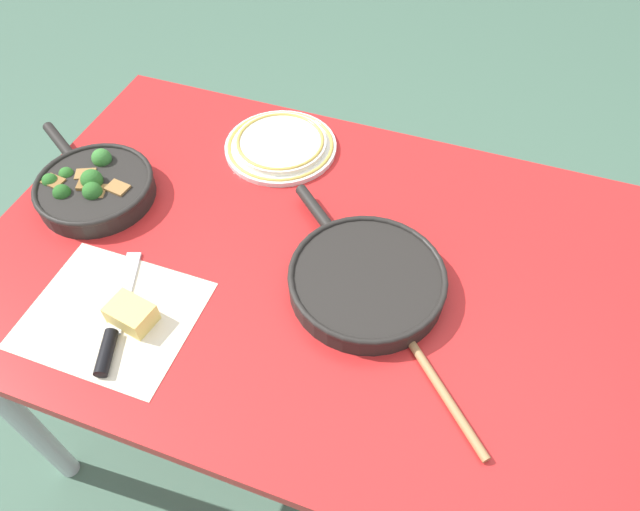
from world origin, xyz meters
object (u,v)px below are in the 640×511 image
skillet_eggs (366,280)px  grater_knife (114,328)px  skillet_broccoli (93,187)px  cheese_block (131,314)px  wooden_spoon (414,346)px  dinner_plate_stack (281,144)px

skillet_eggs → grater_knife: 0.46m
skillet_broccoli → cheese_block: (-0.24, 0.25, -0.01)m
skillet_eggs → wooden_spoon: 0.15m
skillet_eggs → cheese_block: size_ratio=4.04×
skillet_eggs → grater_knife: skillet_eggs is taller
grater_knife → cheese_block: (-0.02, -0.03, 0.01)m
cheese_block → dinner_plate_stack: (-0.07, -0.53, -0.01)m
wooden_spoon → cheese_block: bearing=58.7°
skillet_broccoli → wooden_spoon: (-0.73, 0.14, -0.02)m
skillet_eggs → dinner_plate_stack: bearing=-4.3°
skillet_eggs → dinner_plate_stack: skillet_eggs is taller
wooden_spoon → dinner_plate_stack: dinner_plate_stack is taller
skillet_broccoli → dinner_plate_stack: bearing=-106.8°
skillet_broccoli → dinner_plate_stack: 0.42m
skillet_eggs → wooden_spoon: bearing=-178.3°
skillet_broccoli → wooden_spoon: bearing=-158.7°
grater_knife → dinner_plate_stack: 0.57m
skillet_broccoli → wooden_spoon: skillet_broccoli is taller
skillet_eggs → grater_knife: (0.40, 0.24, -0.02)m
skillet_broccoli → cheese_block: skillet_broccoli is taller
wooden_spoon → grater_knife: bearing=61.2°
skillet_eggs → skillet_broccoli: bearing=38.5°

